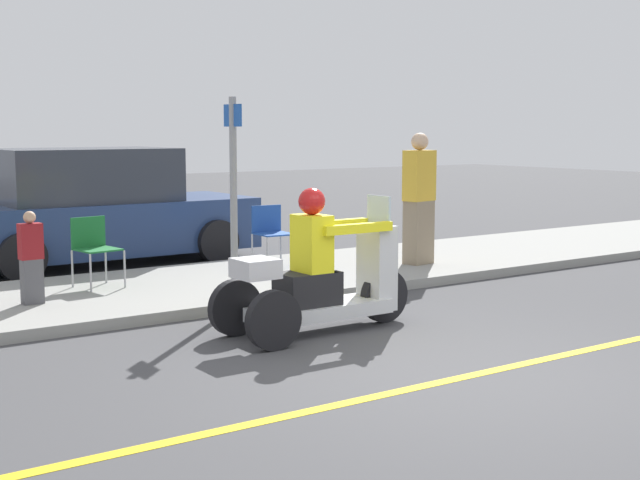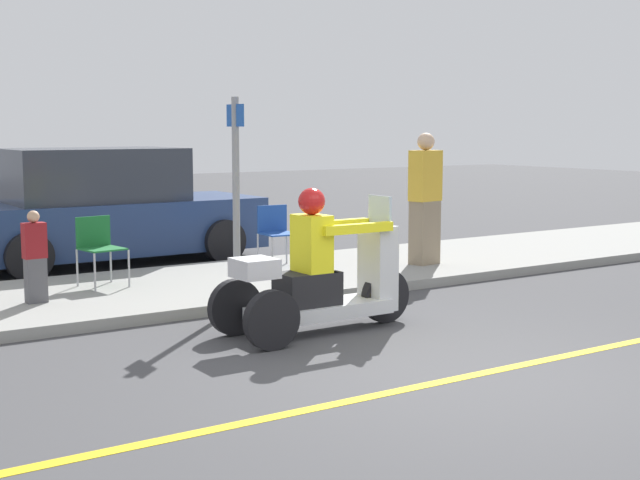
# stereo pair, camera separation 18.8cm
# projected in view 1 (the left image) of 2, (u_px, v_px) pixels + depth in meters

# --- Properties ---
(ground_plane) EXTENTS (60.00, 60.00, 0.00)m
(ground_plane) POSITION_uv_depth(u_px,v_px,m) (465.00, 377.00, 7.15)
(ground_plane) COLOR #424244
(lane_stripe) EXTENTS (24.00, 0.12, 0.01)m
(lane_stripe) POSITION_uv_depth(u_px,v_px,m) (461.00, 378.00, 7.12)
(lane_stripe) COLOR gold
(lane_stripe) RESTS_ON ground
(sidewalk_strip) EXTENTS (28.00, 2.80, 0.12)m
(sidewalk_strip) POSITION_uv_depth(u_px,v_px,m) (199.00, 287.00, 10.87)
(sidewalk_strip) COLOR gray
(sidewalk_strip) RESTS_ON ground
(motorcycle_trike) EXTENTS (2.11, 0.79, 1.42)m
(motorcycle_trike) POSITION_uv_depth(u_px,v_px,m) (321.00, 281.00, 8.66)
(motorcycle_trike) COLOR black
(motorcycle_trike) RESTS_ON ground
(spectator_end_of_line) EXTENTS (0.24, 0.15, 0.99)m
(spectator_end_of_line) POSITION_uv_depth(u_px,v_px,m) (31.00, 259.00, 9.45)
(spectator_end_of_line) COLOR #515156
(spectator_end_of_line) RESTS_ON sidewalk_strip
(spectator_near_curb) EXTENTS (0.47, 0.33, 1.80)m
(spectator_near_curb) POSITION_uv_depth(u_px,v_px,m) (419.00, 201.00, 12.21)
(spectator_near_curb) COLOR gray
(spectator_near_curb) RESTS_ON sidewalk_strip
(folding_chair_set_back) EXTENTS (0.49, 0.49, 0.82)m
(folding_chair_set_back) POSITION_uv_depth(u_px,v_px,m) (271.00, 229.00, 12.04)
(folding_chair_set_back) COLOR #A5A8AD
(folding_chair_set_back) RESTS_ON sidewalk_strip
(folding_chair_curbside) EXTENTS (0.52, 0.52, 0.82)m
(folding_chair_curbside) POSITION_uv_depth(u_px,v_px,m) (94.00, 244.00, 10.49)
(folding_chair_curbside) COLOR #A5A8AD
(folding_chair_curbside) RESTS_ON sidewalk_strip
(parked_car_lot_far) EXTENTS (4.41, 1.98, 1.69)m
(parked_car_lot_far) POSITION_uv_depth(u_px,v_px,m) (96.00, 211.00, 12.96)
(parked_car_lot_far) COLOR navy
(parked_car_lot_far) RESTS_ON ground
(street_sign) EXTENTS (0.08, 0.36, 2.20)m
(street_sign) POSITION_uv_depth(u_px,v_px,m) (234.00, 190.00, 9.69)
(street_sign) COLOR gray
(street_sign) RESTS_ON sidewalk_strip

